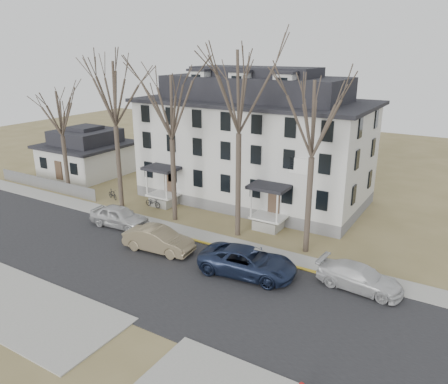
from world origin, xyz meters
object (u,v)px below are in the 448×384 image
Objects in this scene: car_silver at (119,217)px; bicycle_right at (113,195)px; boarding_house at (254,143)px; tree_mid_left at (171,103)px; tree_far_left at (113,89)px; tree_mid_right at (314,114)px; tree_bungalow at (60,110)px; car_tan at (159,240)px; small_house at (87,154)px; car_white at (360,278)px; tree_center at (239,86)px; bicycle_left at (153,203)px; car_navy at (248,262)px.

bicycle_right is (-5.30, 4.53, -0.37)m from car_silver.
boarding_house is 9.66m from tree_mid_left.
tree_far_left is 1.08× the size of tree_mid_right.
tree_bungalow reaches higher than car_tan.
bicycle_right is (-8.11, 1.00, -9.13)m from tree_mid_left.
small_house is (-20.00, -1.96, -3.13)m from boarding_house.
tree_mid_right reaches higher than car_white.
car_white is at bearing -15.86° from small_house.
small_house is 17.26m from car_silver.
tree_center is at bearing 76.34° from car_white.
tree_bungalow reaches higher than bicycle_left.
tree_bungalow reaches higher than car_silver.
car_navy is at bearing -54.64° from tree_center.
boarding_house reaches higher than small_house.
car_navy is at bearing -12.64° from tree_bungalow.
boarding_house is at bearing 5.59° from small_house.
bicycle_left is at bearing 37.22° from car_tan.
car_silver is 3.15× the size of bicycle_right.
small_house is 22.88m from car_tan.
car_navy is (9.59, -5.07, -8.75)m from tree_mid_left.
tree_far_left is 8.08× the size of bicycle_left.
boarding_house is 2.39× the size of small_house.
car_navy is at bearing 110.10° from car_white.
boarding_house is at bearing 19.91° from car_navy.
tree_mid_right is 2.08× the size of car_navy.
tree_mid_right is (5.50, 0.00, -1.48)m from tree_center.
tree_mid_left is (-3.00, -8.15, 4.22)m from boarding_house.
small_house is at bearing 78.10° from car_white.
tree_mid_right is at bearing 0.00° from tree_center.
tree_center is 2.89× the size of car_tan.
boarding_house is 20.34m from small_house.
bicycle_right is at bearing 54.01° from car_tan.
car_tan is at bearing -121.66° from tree_center.
small_house reaches higher than car_tan.
car_silver reaches higher than car_white.
tree_bungalow is 2.12× the size of car_tan.
car_silver is 4.88m from bicycle_left.
bicycle_right is at bearing -30.33° from small_house.
car_tan is at bearing -91.31° from boarding_house.
tree_mid_right is (8.50, -8.15, 4.22)m from boarding_house.
tree_bungalow is 2.15× the size of car_white.
boarding_house is 13.12m from tree_far_left.
tree_center is (12.00, 0.00, 0.74)m from tree_far_left.
car_navy is 18.72m from bicycle_right.
car_white is 2.95× the size of bicycle_left.
car_navy is at bearing -90.61° from bicycle_right.
tree_mid_left reaches higher than car_white.
boarding_house is at bearing -38.92° from bicycle_right.
car_navy is (15.59, -5.07, -9.49)m from tree_far_left.
tree_center is at bearing 0.00° from tree_mid_left.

